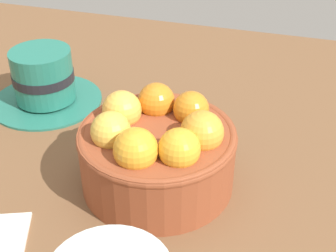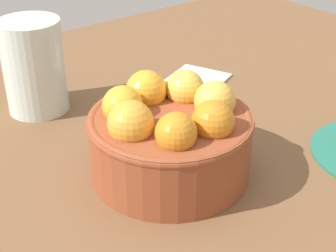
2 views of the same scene
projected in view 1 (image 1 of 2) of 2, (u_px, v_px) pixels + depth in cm
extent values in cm
cube|color=brown|center=(158.00, 200.00, 51.04)|extent=(112.71, 87.54, 5.00)
cylinder|color=brown|center=(157.00, 158.00, 47.91)|extent=(15.52, 15.52, 6.36)
torus|color=brown|center=(157.00, 135.00, 46.37)|extent=(15.72, 15.72, 1.00)
sphere|color=gold|center=(136.00, 150.00, 42.30)|extent=(4.10, 4.10, 4.10)
sphere|color=gold|center=(179.00, 149.00, 42.41)|extent=(3.88, 3.88, 3.88)
sphere|color=gold|center=(203.00, 130.00, 45.00)|extent=(4.18, 4.18, 4.18)
sphere|color=orange|center=(191.00, 109.00, 48.13)|extent=(3.67, 3.67, 3.67)
sphere|color=orange|center=(156.00, 101.00, 49.44)|extent=(3.89, 3.89, 3.89)
sphere|color=#F6B345|center=(122.00, 110.00, 47.94)|extent=(4.01, 4.01, 4.01)
sphere|color=#EBB945|center=(111.00, 131.00, 44.76)|extent=(3.86, 3.86, 3.86)
cylinder|color=#25705F|center=(47.00, 100.00, 63.28)|extent=(14.49, 14.49, 0.60)
cylinder|color=#237260|center=(43.00, 75.00, 61.27)|extent=(7.77, 7.77, 6.70)
cylinder|color=black|center=(43.00, 76.00, 61.33)|extent=(7.93, 7.93, 1.21)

